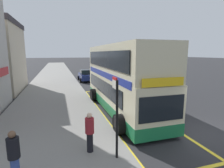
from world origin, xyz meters
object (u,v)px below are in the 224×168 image
(double_decker_bus, at_px, (121,80))
(parked_car_white_kerbside, at_px, (144,76))
(bus_stop_sign, at_px, (116,112))
(parked_car_navy_far, at_px, (105,68))
(parked_car_navy_distant, at_px, (86,75))
(pedestrian_waiting_near_sign, at_px, (90,131))
(pedestrian_further_back, at_px, (14,155))

(double_decker_bus, distance_m, parked_car_white_kerbside, 12.81)
(double_decker_bus, distance_m, bus_stop_sign, 5.95)
(parked_car_navy_far, relative_size, parked_car_navy_distant, 1.00)
(double_decker_bus, distance_m, pedestrian_waiting_near_sign, 5.88)
(double_decker_bus, xyz_separation_m, parked_car_navy_far, (5.51, 25.21, -1.26))
(double_decker_bus, xyz_separation_m, bus_stop_sign, (-2.17, -5.54, -0.24))
(pedestrian_waiting_near_sign, bearing_deg, bus_stop_sign, -35.63)
(parked_car_white_kerbside, height_order, pedestrian_further_back, pedestrian_further_back)
(double_decker_bus, distance_m, pedestrian_further_back, 8.06)
(parked_car_navy_far, bearing_deg, double_decker_bus, 79.29)
(pedestrian_further_back, bearing_deg, pedestrian_waiting_near_sign, 22.76)
(double_decker_bus, relative_size, parked_car_navy_distant, 2.41)
(parked_car_navy_far, bearing_deg, parked_car_navy_distant, 65.26)
(pedestrian_waiting_near_sign, height_order, pedestrian_further_back, pedestrian_further_back)
(pedestrian_further_back, bearing_deg, parked_car_white_kerbside, 52.36)
(parked_car_navy_far, height_order, parked_car_navy_distant, same)
(double_decker_bus, height_order, parked_car_white_kerbside, double_decker_bus)
(parked_car_white_kerbside, bearing_deg, double_decker_bus, -124.04)
(parked_car_navy_far, relative_size, pedestrian_further_back, 2.63)
(double_decker_bus, height_order, parked_car_navy_far, double_decker_bus)
(pedestrian_further_back, bearing_deg, parked_car_navy_far, 70.72)
(double_decker_bus, height_order, pedestrian_further_back, double_decker_bus)
(parked_car_navy_far, distance_m, pedestrian_further_back, 32.98)
(parked_car_white_kerbside, distance_m, pedestrian_further_back, 20.70)
(bus_stop_sign, bearing_deg, double_decker_bus, 68.64)
(double_decker_bus, xyz_separation_m, parked_car_navy_distant, (-0.27, 13.54, -1.26))
(parked_car_white_kerbside, bearing_deg, parked_car_navy_distant, 158.56)
(parked_car_navy_distant, bearing_deg, double_decker_bus, -90.64)
(double_decker_bus, bearing_deg, parked_car_navy_far, 77.66)
(parked_car_navy_far, bearing_deg, parked_car_white_kerbside, 98.40)
(bus_stop_sign, bearing_deg, parked_car_navy_distant, 84.32)
(parked_car_navy_far, bearing_deg, pedestrian_further_back, 72.35)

